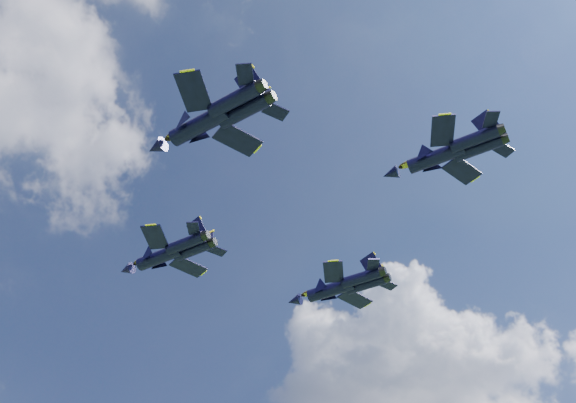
# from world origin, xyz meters

# --- Properties ---
(jet_lead) EXTENTS (12.06, 16.73, 3.96)m
(jet_lead) POSITION_xyz_m (-8.79, 21.25, 59.08)
(jet_lead) COLOR black
(jet_left) EXTENTS (13.22, 18.10, 4.27)m
(jet_left) POSITION_xyz_m (-17.41, -1.93, 59.49)
(jet_left) COLOR black
(jet_right) EXTENTS (12.39, 17.11, 4.07)m
(jet_right) POSITION_xyz_m (14.98, 12.24, 59.17)
(jet_right) COLOR black
(jet_slot) EXTENTS (11.56, 16.01, 3.80)m
(jet_slot) POSITION_xyz_m (7.05, -15.30, 59.54)
(jet_slot) COLOR black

